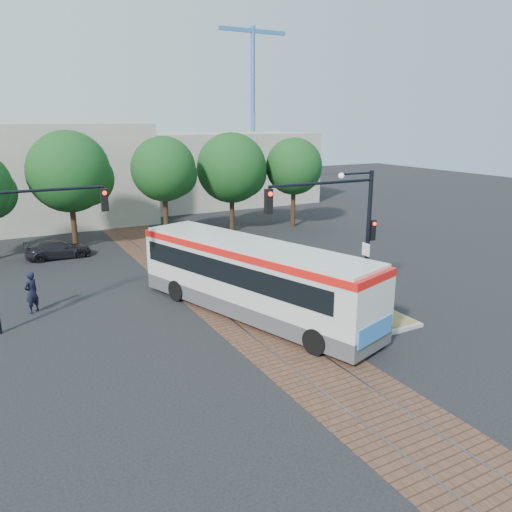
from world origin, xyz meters
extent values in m
plane|color=black|center=(0.00, 0.00, 0.00)|extent=(120.00, 120.00, 0.00)
cube|color=brown|center=(0.00, 4.00, 0.01)|extent=(3.60, 40.00, 0.01)
cube|color=slate|center=(-0.75, 4.00, 0.01)|extent=(0.06, 40.00, 0.01)
cube|color=slate|center=(0.75, 4.00, 0.01)|extent=(0.06, 40.00, 0.01)
cylinder|color=#382314|center=(-4.50, 16.80, 1.56)|extent=(0.36, 0.36, 3.12)
sphere|color=#133E18|center=(-4.50, 16.80, 5.07)|extent=(5.20, 5.20, 5.20)
cylinder|color=#382314|center=(1.50, 16.00, 1.69)|extent=(0.36, 0.36, 3.39)
sphere|color=#133E18|center=(1.50, 16.00, 5.04)|extent=(4.40, 4.40, 4.40)
cylinder|color=#382314|center=(7.00, 16.80, 1.43)|extent=(0.36, 0.36, 2.86)
sphere|color=#133E18|center=(7.00, 16.80, 4.81)|extent=(5.20, 5.20, 5.20)
cylinder|color=#382314|center=(12.00, 16.00, 1.56)|extent=(0.36, 0.36, 3.12)
sphere|color=#133E18|center=(12.00, 16.00, 4.77)|extent=(4.40, 4.40, 4.40)
cube|color=#ADA899|center=(-8.00, 28.00, 4.00)|extent=(22.00, 12.00, 8.00)
cube|color=#ADA899|center=(12.00, 30.00, 3.50)|extent=(18.00, 10.00, 7.00)
cylinder|color=#3F72B2|center=(18.00, 34.00, 9.00)|extent=(0.50, 0.50, 18.00)
cube|color=#3F72B2|center=(18.00, 34.00, 17.50)|extent=(8.00, 0.40, 0.40)
cube|color=#444446|center=(0.34, 0.95, 0.55)|extent=(6.07, 12.21, 0.70)
cube|color=silver|center=(0.34, 0.95, 1.85)|extent=(6.09, 12.22, 1.90)
cube|color=black|center=(0.24, 1.24, 2.15)|extent=(5.78, 11.09, 0.90)
cube|color=red|center=(0.34, 0.95, 2.96)|extent=(6.13, 12.23, 0.30)
cube|color=silver|center=(0.34, 0.95, 3.16)|extent=(5.89, 11.81, 0.14)
cube|color=black|center=(2.13, -4.63, 2.25)|extent=(1.56, 0.61, 0.90)
cube|color=#2E6AB8|center=(2.18, -4.79, 1.05)|extent=(2.12, 0.73, 0.70)
cube|color=orange|center=(1.88, 0.40, 1.25)|extent=(1.44, 4.31, 1.10)
cylinder|color=black|center=(0.56, -3.50, 0.50)|extent=(0.64, 1.06, 1.00)
cylinder|color=black|center=(2.75, -2.80, 0.50)|extent=(0.64, 1.06, 1.00)
cylinder|color=black|center=(-1.93, 4.22, 0.50)|extent=(0.64, 1.06, 1.00)
cylinder|color=black|center=(0.27, 4.93, 0.50)|extent=(0.64, 1.06, 1.00)
cube|color=gray|center=(4.80, -1.00, 0.07)|extent=(2.20, 5.20, 0.15)
cube|color=olive|center=(4.80, -1.00, 0.19)|extent=(1.90, 4.80, 0.08)
sphere|color=#1E4719|center=(4.40, -2.60, 0.58)|extent=(0.70, 0.70, 0.70)
sphere|color=#1E4719|center=(5.10, -1.20, 0.68)|extent=(0.90, 0.90, 0.90)
sphere|color=#1E4719|center=(4.60, 0.40, 0.63)|extent=(0.80, 0.80, 0.80)
sphere|color=#1E4719|center=(5.30, 0.90, 0.53)|extent=(0.60, 0.60, 0.60)
cylinder|color=black|center=(5.10, -0.80, 3.21)|extent=(0.18, 0.18, 6.00)
cylinder|color=black|center=(2.60, -0.80, 5.81)|extent=(5.00, 0.12, 0.12)
cube|color=black|center=(0.10, -0.80, 5.26)|extent=(0.28, 0.22, 0.95)
sphere|color=#FF190C|center=(0.10, -0.94, 5.56)|extent=(0.18, 0.18, 0.18)
cube|color=black|center=(5.32, -0.80, 3.61)|extent=(0.26, 0.20, 0.90)
sphere|color=#FF190C|center=(5.32, -0.93, 3.92)|extent=(0.16, 0.16, 0.16)
cube|color=white|center=(4.92, -0.92, 2.81)|extent=(0.04, 0.45, 0.55)
cube|color=yellow|center=(4.92, -0.92, 2.17)|extent=(0.04, 0.45, 0.45)
cylinder|color=black|center=(4.30, -0.80, 6.12)|extent=(1.60, 0.08, 0.08)
sphere|color=silver|center=(3.50, -0.80, 6.06)|extent=(0.24, 0.24, 0.24)
cylinder|color=black|center=(-7.25, 4.00, 5.60)|extent=(4.50, 0.12, 0.12)
cube|color=black|center=(-5.00, 4.00, 5.05)|extent=(0.28, 0.22, 0.95)
sphere|color=#FF190C|center=(-5.00, 3.86, 5.35)|extent=(0.18, 0.18, 0.18)
imported|color=black|center=(-8.08, 5.82, 0.94)|extent=(0.82, 0.78, 1.88)
imported|color=black|center=(-5.83, 14.89, 0.56)|extent=(3.88, 1.62, 1.12)
camera|label=1|loc=(-9.25, -17.07, 8.24)|focal=35.00mm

